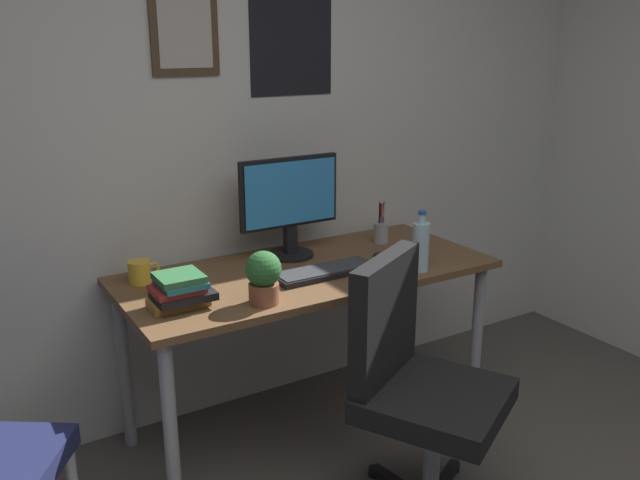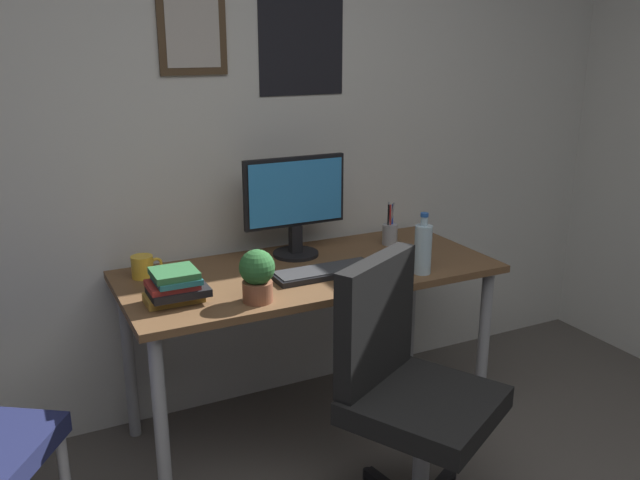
% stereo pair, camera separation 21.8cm
% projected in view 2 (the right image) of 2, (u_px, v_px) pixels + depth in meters
% --- Properties ---
extents(wall_back, '(4.40, 0.10, 2.60)m').
position_uv_depth(wall_back, '(218.00, 125.00, 2.86)').
color(wall_back, silver).
rests_on(wall_back, ground_plane).
extents(desk, '(1.54, 0.69, 0.75)m').
position_uv_depth(desk, '(309.00, 287.00, 2.78)').
color(desk, brown).
rests_on(desk, ground_plane).
extents(office_chair, '(0.62, 0.62, 0.95)m').
position_uv_depth(office_chair, '(405.00, 381.00, 2.29)').
color(office_chair, black).
rests_on(office_chair, ground_plane).
extents(monitor, '(0.46, 0.20, 0.43)m').
position_uv_depth(monitor, '(295.00, 202.00, 2.86)').
color(monitor, black).
rests_on(monitor, desk).
extents(keyboard, '(0.43, 0.15, 0.03)m').
position_uv_depth(keyboard, '(325.00, 272.00, 2.68)').
color(keyboard, black).
rests_on(keyboard, desk).
extents(computer_mouse, '(0.06, 0.11, 0.04)m').
position_uv_depth(computer_mouse, '(387.00, 259.00, 2.82)').
color(computer_mouse, black).
rests_on(computer_mouse, desk).
extents(water_bottle, '(0.07, 0.07, 0.25)m').
position_uv_depth(water_bottle, '(423.00, 248.00, 2.67)').
color(water_bottle, silver).
rests_on(water_bottle, desk).
extents(coffee_mug_near, '(0.12, 0.09, 0.09)m').
position_uv_depth(coffee_mug_near, '(143.00, 267.00, 2.64)').
color(coffee_mug_near, yellow).
rests_on(coffee_mug_near, desk).
extents(potted_plant, '(0.13, 0.13, 0.20)m').
position_uv_depth(potted_plant, '(257.00, 274.00, 2.38)').
color(potted_plant, brown).
rests_on(potted_plant, desk).
extents(pen_cup, '(0.07, 0.07, 0.20)m').
position_uv_depth(pen_cup, '(390.00, 233.00, 3.07)').
color(pen_cup, '#9EA0A5').
rests_on(pen_cup, desk).
extents(book_stack_left, '(0.22, 0.16, 0.12)m').
position_uv_depth(book_stack_left, '(175.00, 286.00, 2.39)').
color(book_stack_left, gold).
rests_on(book_stack_left, desk).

